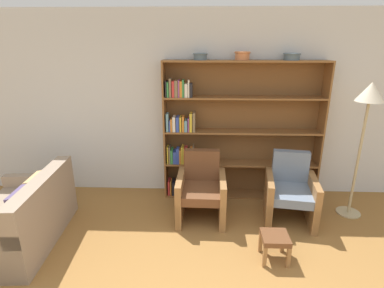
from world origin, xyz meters
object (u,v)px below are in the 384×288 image
(bowl_stoneware, at_px, (200,56))
(bowl_sage, at_px, (242,55))
(floor_lamp, at_px, (368,105))
(footstool, at_px, (275,240))
(bowl_cream, at_px, (292,56))
(armchair_leather, at_px, (201,190))
(armchair_cushioned, at_px, (290,192))
(couch, at_px, (20,220))
(bookshelf, at_px, (228,133))

(bowl_stoneware, xyz_separation_m, bowl_sage, (0.57, 0.00, 0.01))
(floor_lamp, distance_m, footstool, 2.07)
(bowl_cream, xyz_separation_m, floor_lamp, (0.87, -0.50, -0.56))
(bowl_stoneware, height_order, floor_lamp, bowl_stoneware)
(bowl_stoneware, distance_m, armchair_leather, 1.83)
(armchair_cushioned, bearing_deg, bowl_cream, -82.70)
(bowl_cream, height_order, armchair_leather, bowl_cream)
(bowl_stoneware, height_order, armchair_cushioned, bowl_stoneware)
(footstool, bearing_deg, bowl_cream, 75.10)
(couch, bearing_deg, armchair_cushioned, -82.90)
(bowl_stoneware, xyz_separation_m, couch, (-2.10, -1.27, -1.83))
(armchair_cushioned, height_order, floor_lamp, floor_lamp)
(bowl_sage, distance_m, floor_lamp, 1.71)
(footstool, bearing_deg, bowl_stoneware, 119.56)
(bowl_sage, distance_m, bowl_cream, 0.67)
(bowl_cream, xyz_separation_m, armchair_cushioned, (-0.01, -0.63, -1.72))
(armchair_cushioned, bearing_deg, armchair_leather, 8.62)
(bowl_cream, bearing_deg, bowl_sage, -180.00)
(bowl_cream, bearing_deg, floor_lamp, -29.70)
(bowl_cream, bearing_deg, bookshelf, 178.18)
(armchair_leather, height_order, floor_lamp, floor_lamp)
(bowl_stoneware, bearing_deg, bookshelf, 3.55)
(bowl_cream, distance_m, armchair_leather, 2.19)
(bookshelf, distance_m, armchair_leather, 0.98)
(armchair_leather, bearing_deg, couch, 17.89)
(bowl_sage, bearing_deg, floor_lamp, -17.90)
(footstool, bearing_deg, bowl_sage, 100.30)
(armchair_cushioned, relative_size, footstool, 2.91)
(bowl_cream, distance_m, armchair_cushioned, 1.83)
(bowl_sage, height_order, couch, bowl_sage)
(bookshelf, relative_size, armchair_cushioned, 2.60)
(couch, height_order, footstool, couch)
(bowl_stoneware, xyz_separation_m, armchair_leather, (0.04, -0.63, -1.72))
(bowl_sage, bearing_deg, couch, -154.57)
(armchair_cushioned, distance_m, footstool, 0.95)
(bowl_cream, distance_m, couch, 4.02)
(bowl_sage, relative_size, footstool, 0.72)
(bowl_sage, distance_m, couch, 3.49)
(couch, distance_m, floor_lamp, 4.47)
(armchair_leather, height_order, armchair_cushioned, same)
(armchair_leather, bearing_deg, floor_lamp, -175.02)
(bowl_sage, bearing_deg, bowl_stoneware, 180.00)
(bookshelf, relative_size, floor_lamp, 1.26)
(couch, xyz_separation_m, armchair_leather, (2.14, 0.64, 0.11))
(bookshelf, relative_size, bowl_sage, 10.50)
(bowl_sage, relative_size, armchair_cushioned, 0.25)
(bowl_cream, relative_size, footstool, 0.77)
(armchair_cushioned, bearing_deg, bowl_stoneware, -18.66)
(couch, relative_size, floor_lamp, 0.83)
(bowl_sage, xyz_separation_m, footstool, (0.27, -1.49, -1.88))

